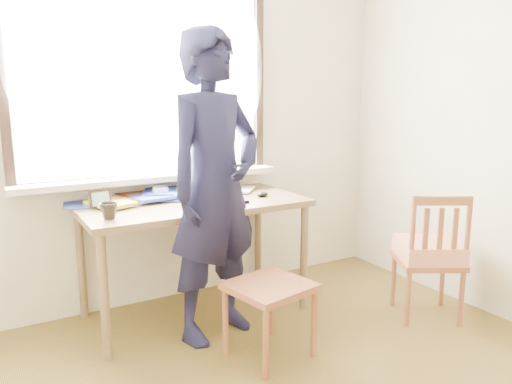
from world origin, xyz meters
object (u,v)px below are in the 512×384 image
laptop (216,192)px  work_chair (270,295)px  desk (194,213)px  mug_dark (109,211)px  side_chair (429,252)px  mug_white (161,193)px  person (215,188)px

laptop → work_chair: bearing=-91.0°
desk → mug_dark: 0.64m
mug_dark → side_chair: (1.93, -0.66, -0.38)m
desk → side_chair: 1.60m
mug_white → side_chair: mug_white is taller
desk → mug_white: mug_white is taller
work_chair → desk: bearing=101.0°
side_chair → person: size_ratio=0.46×
mug_white → work_chair: (0.31, -0.92, -0.46)m
laptop → mug_white: (-0.32, 0.21, -0.01)m
mug_dark → side_chair: size_ratio=0.12×
mug_white → side_chair: 1.85m
laptop → mug_dark: 0.77m
laptop → side_chair: size_ratio=0.46×
mug_white → side_chair: bearing=-34.6°
mug_white → mug_dark: 0.57m
desk → mug_white: bearing=131.7°
side_chair → person: 1.51m
side_chair → work_chair: bearing=174.8°
laptop → person: (-0.15, -0.31, 0.09)m
laptop → side_chair: laptop is taller
mug_dark → side_chair: 2.08m
work_chair → person: 0.71m
side_chair → person: bearing=158.9°
mug_white → person: bearing=-72.3°
work_chair → person: (-0.14, 0.41, 0.57)m
laptop → side_chair: (1.18, -0.82, -0.39)m
laptop → mug_dark: (-0.76, -0.16, -0.01)m
desk → side_chair: bearing=-32.5°
desk → side_chair: size_ratio=1.69×
laptop → person: person is taller
side_chair → person: (-1.33, 0.51, 0.48)m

